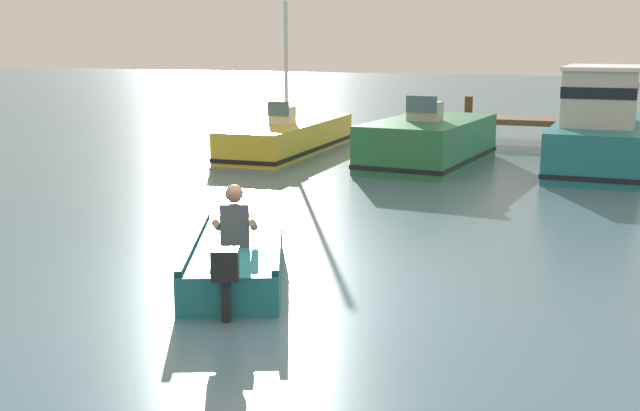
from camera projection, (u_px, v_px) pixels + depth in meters
name	position (u px, v px, depth m)	size (l,w,h in m)	color
ground_plane	(275.00, 287.00, 9.77)	(120.00, 120.00, 0.00)	slate
rowboat_with_person	(237.00, 256.00, 10.22)	(2.25, 3.57, 1.19)	#1E727A
moored_boat_yellow	(289.00, 138.00, 21.32)	(1.91, 5.91, 3.83)	gold
moored_boat_green	(429.00, 143.00, 19.17)	(2.41, 4.60, 1.64)	#287042
moored_boat_teal	(600.00, 131.00, 18.58)	(1.94, 5.98, 2.32)	#1E727A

